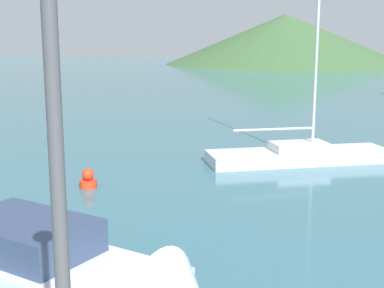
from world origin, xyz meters
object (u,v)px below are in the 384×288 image
Objects in this scene: motorboat_near at (71,275)px; sailboat_inner at (299,153)px; streetlamp at (53,87)px; buoy_marker at (88,180)px.

motorboat_near is 13.08m from sailboat_inner.
sailboat_inner is at bearing 97.09° from streetlamp.
motorboat_near is 0.68× the size of sailboat_inner.
sailboat_inner is at bearing 50.25° from buoy_marker.
sailboat_inner is (-2.20, 17.66, -4.14)m from streetlamp.
buoy_marker is at bearing 130.54° from motorboat_near.
sailboat_inner is (1.38, 13.01, -0.01)m from motorboat_near.
buoy_marker is at bearing 124.90° from streetlamp.
buoy_marker is (-5.51, -6.62, -0.12)m from sailboat_inner.
buoy_marker is (-7.70, 11.04, -4.25)m from streetlamp.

